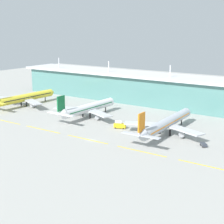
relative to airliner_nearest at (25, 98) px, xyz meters
name	(u,v)px	position (x,y,z in m)	size (l,w,h in m)	color
ground_plane	(92,140)	(95.63, -38.98, -6.45)	(600.00, 600.00, 0.00)	#9E9E99
terminal_building	(173,91)	(95.63, 63.14, 5.52)	(288.00, 34.00, 32.51)	slate
airliner_nearest	(25,98)	(0.00, 0.00, 0.00)	(48.78, 62.62, 18.90)	yellow
airliner_near_middle	(88,108)	(62.77, -0.89, 0.00)	(48.78, 60.45, 18.90)	silver
airliner_far_middle	(166,123)	(124.02, -6.16, 0.01)	(48.78, 70.23, 18.90)	#ADB2BC
taxiway_stripe_west	(6,121)	(24.63, -39.36, -6.43)	(28.00, 0.70, 0.04)	yellow
taxiway_stripe_mid_west	(43,129)	(58.63, -39.36, -6.43)	(28.00, 0.70, 0.04)	yellow
taxiway_stripe_centre	(87,139)	(92.63, -39.36, -6.43)	(28.00, 0.70, 0.04)	yellow
taxiway_stripe_mid_east	(141,151)	(126.63, -39.36, -6.43)	(28.00, 0.70, 0.04)	yellow
taxiway_stripe_east	(208,166)	(160.63, -39.36, -6.43)	(28.00, 0.70, 0.04)	yellow
pushback_tug	(204,145)	(149.63, -14.77, -5.35)	(4.68, 4.91, 1.85)	#333842
fuel_truck	(120,125)	(95.50, -11.27, -4.18)	(7.65, 4.85, 4.95)	gold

